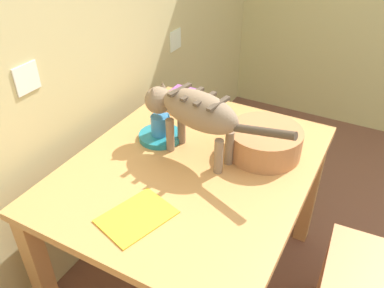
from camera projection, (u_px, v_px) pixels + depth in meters
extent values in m
cube|color=#D5C486|center=(30.00, 24.00, 1.50)|extent=(4.82, 0.10, 2.50)
cube|color=white|center=(175.00, 40.00, 2.40)|extent=(0.12, 0.01, 0.12)
cube|color=white|center=(27.00, 78.00, 1.49)|extent=(0.11, 0.01, 0.11)
cube|color=tan|center=(192.00, 167.00, 1.65)|extent=(1.17, 0.95, 0.03)
cube|color=#BB8148|center=(192.00, 177.00, 1.68)|extent=(1.09, 0.87, 0.07)
cube|color=tan|center=(310.00, 191.00, 2.08)|extent=(0.07, 0.07, 0.69)
cube|color=tan|center=(42.00, 276.00, 1.63)|extent=(0.07, 0.07, 0.69)
cube|color=tan|center=(173.00, 147.00, 2.41)|extent=(0.07, 0.07, 0.69)
ellipsoid|color=#876D55|center=(199.00, 111.00, 1.56)|extent=(0.20, 0.38, 0.16)
cube|color=#4A3C2F|center=(219.00, 104.00, 1.48)|extent=(0.13, 0.04, 0.01)
cube|color=#4A3C2F|center=(205.00, 99.00, 1.51)|extent=(0.13, 0.04, 0.01)
cube|color=#4A3C2F|center=(192.00, 94.00, 1.55)|extent=(0.13, 0.04, 0.01)
cube|color=#4A3C2F|center=(180.00, 90.00, 1.58)|extent=(0.13, 0.04, 0.01)
cylinder|color=#876D55|center=(170.00, 135.00, 1.68)|extent=(0.04, 0.04, 0.15)
cylinder|color=#876D55|center=(182.00, 128.00, 1.73)|extent=(0.04, 0.04, 0.15)
cylinder|color=#876D55|center=(219.00, 156.00, 1.55)|extent=(0.04, 0.04, 0.15)
cylinder|color=#876D55|center=(229.00, 148.00, 1.60)|extent=(0.04, 0.04, 0.15)
sphere|color=#876D55|center=(158.00, 100.00, 1.69)|extent=(0.12, 0.12, 0.12)
cone|color=#876D55|center=(152.00, 92.00, 1.64)|extent=(0.04, 0.04, 0.05)
cone|color=#876D55|center=(163.00, 87.00, 1.68)|extent=(0.04, 0.04, 0.05)
cylinder|color=#4A3C2F|center=(264.00, 132.00, 1.40)|extent=(0.07, 0.25, 0.09)
cylinder|color=teal|center=(160.00, 136.00, 1.79)|extent=(0.20, 0.20, 0.03)
cylinder|color=#3481C5|center=(160.00, 125.00, 1.76)|extent=(0.08, 0.08, 0.09)
torus|color=#3481C5|center=(166.00, 119.00, 1.80)|extent=(0.06, 0.01, 0.06)
cube|color=gold|center=(137.00, 217.00, 1.38)|extent=(0.29, 0.25, 0.01)
cube|color=gold|center=(181.00, 104.00, 2.06)|extent=(0.17, 0.13, 0.02)
cube|color=yellow|center=(181.00, 101.00, 2.06)|extent=(0.16, 0.12, 0.01)
cube|color=red|center=(180.00, 98.00, 2.05)|extent=(0.16, 0.12, 0.02)
cube|color=#8E4B97|center=(180.00, 93.00, 2.04)|extent=(0.16, 0.11, 0.02)
cylinder|color=#B47447|center=(264.00, 142.00, 1.67)|extent=(0.32, 0.32, 0.12)
cylinder|color=#513420|center=(265.00, 141.00, 1.67)|extent=(0.26, 0.26, 0.10)
cube|color=tan|center=(382.00, 280.00, 1.51)|extent=(0.45, 0.45, 0.04)
cube|color=tan|center=(328.00, 265.00, 1.84)|extent=(0.04, 0.04, 0.41)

